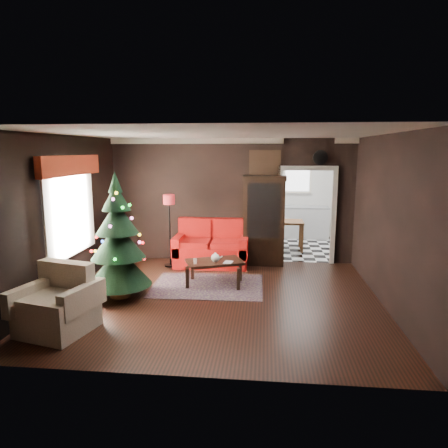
# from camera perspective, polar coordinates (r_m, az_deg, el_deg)

# --- Properties ---
(floor) EXTENTS (5.50, 5.50, 0.00)m
(floor) POSITION_cam_1_polar(r_m,az_deg,el_deg) (7.15, -0.75, -10.41)
(floor) COLOR black
(floor) RESTS_ON ground
(ceiling) EXTENTS (5.50, 5.50, 0.00)m
(ceiling) POSITION_cam_1_polar(r_m,az_deg,el_deg) (6.69, -0.81, 12.63)
(ceiling) COLOR white
(ceiling) RESTS_ON ground
(wall_back) EXTENTS (5.50, 0.00, 5.50)m
(wall_back) POSITION_cam_1_polar(r_m,az_deg,el_deg) (9.24, 1.02, 3.29)
(wall_back) COLOR black
(wall_back) RESTS_ON ground
(wall_front) EXTENTS (5.50, 0.00, 5.50)m
(wall_front) POSITION_cam_1_polar(r_m,az_deg,el_deg) (4.36, -4.61, -4.72)
(wall_front) COLOR black
(wall_front) RESTS_ON ground
(wall_left) EXTENTS (0.00, 5.50, 5.50)m
(wall_left) POSITION_cam_1_polar(r_m,az_deg,el_deg) (7.60, -21.84, 1.03)
(wall_left) COLOR black
(wall_left) RESTS_ON ground
(wall_right) EXTENTS (0.00, 5.50, 5.50)m
(wall_right) POSITION_cam_1_polar(r_m,az_deg,el_deg) (7.02, 22.12, 0.29)
(wall_right) COLOR black
(wall_right) RESTS_ON ground
(doorway) EXTENTS (1.10, 0.10, 2.10)m
(doorway) POSITION_cam_1_polar(r_m,az_deg,el_deg) (9.30, 11.50, 0.95)
(doorway) COLOR #F1E6D0
(doorway) RESTS_ON ground
(left_window) EXTENTS (0.05, 1.60, 1.40)m
(left_window) POSITION_cam_1_polar(r_m,az_deg,el_deg) (7.75, -20.92, 1.63)
(left_window) COLOR white
(left_window) RESTS_ON wall_left
(valance) EXTENTS (0.12, 2.10, 0.35)m
(valance) POSITION_cam_1_polar(r_m,az_deg,el_deg) (7.65, -20.78, 7.71)
(valance) COLOR #9D2C18
(valance) RESTS_ON wall_left
(kitchen_floor) EXTENTS (3.00, 3.00, 0.00)m
(kitchen_floor) POSITION_cam_1_polar(r_m,az_deg,el_deg) (10.97, 10.57, -3.19)
(kitchen_floor) COLOR white
(kitchen_floor) RESTS_ON ground
(kitchen_window) EXTENTS (0.70, 0.06, 0.70)m
(kitchen_window) POSITION_cam_1_polar(r_m,az_deg,el_deg) (12.15, 10.29, 6.23)
(kitchen_window) COLOR white
(kitchen_window) RESTS_ON ground
(rug) EXTENTS (2.10, 1.55, 0.01)m
(rug) POSITION_cam_1_polar(r_m,az_deg,el_deg) (7.75, -2.31, -8.69)
(rug) COLOR #452F3D
(rug) RESTS_ON ground
(loveseat) EXTENTS (1.70, 0.90, 1.00)m
(loveseat) POSITION_cam_1_polar(r_m,az_deg,el_deg) (9.00, -1.78, -2.72)
(loveseat) COLOR #930904
(loveseat) RESTS_ON ground
(curio_cabinet) EXTENTS (0.90, 0.45, 1.90)m
(curio_cabinet) POSITION_cam_1_polar(r_m,az_deg,el_deg) (9.05, 5.62, 0.21)
(curio_cabinet) COLOR black
(curio_cabinet) RESTS_ON ground
(floor_lamp) EXTENTS (0.33, 0.33, 1.56)m
(floor_lamp) POSITION_cam_1_polar(r_m,az_deg,el_deg) (8.77, -7.66, -0.96)
(floor_lamp) COLOR black
(floor_lamp) RESTS_ON ground
(christmas_tree) EXTENTS (1.29, 1.29, 2.12)m
(christmas_tree) POSITION_cam_1_polar(r_m,az_deg,el_deg) (7.18, -14.75, -1.92)
(christmas_tree) COLOR black
(christmas_tree) RESTS_ON ground
(armchair) EXTENTS (1.11, 1.11, 0.94)m
(armchair) POSITION_cam_1_polar(r_m,az_deg,el_deg) (6.23, -22.53, -9.91)
(armchair) COLOR tan
(armchair) RESTS_ON ground
(coffee_table) EXTENTS (1.19, 0.96, 0.46)m
(coffee_table) POSITION_cam_1_polar(r_m,az_deg,el_deg) (7.75, -1.33, -6.84)
(coffee_table) COLOR black
(coffee_table) RESTS_ON rug
(teapot) EXTENTS (0.23, 0.23, 0.18)m
(teapot) POSITION_cam_1_polar(r_m,az_deg,el_deg) (7.56, -1.23, -4.76)
(teapot) COLOR white
(teapot) RESTS_ON coffee_table
(cup_a) EXTENTS (0.07, 0.07, 0.06)m
(cup_a) POSITION_cam_1_polar(r_m,az_deg,el_deg) (7.64, -4.10, -5.09)
(cup_a) COLOR silver
(cup_a) RESTS_ON coffee_table
(cup_b) EXTENTS (0.07, 0.07, 0.05)m
(cup_b) POSITION_cam_1_polar(r_m,az_deg,el_deg) (7.49, -4.09, -5.42)
(cup_b) COLOR silver
(cup_b) RESTS_ON coffee_table
(book) EXTENTS (0.15, 0.04, 0.21)m
(book) POSITION_cam_1_polar(r_m,az_deg,el_deg) (7.54, 0.04, -4.67)
(book) COLOR tan
(book) RESTS_ON coffee_table
(wall_clock) EXTENTS (0.32, 0.32, 0.06)m
(wall_clock) POSITION_cam_1_polar(r_m,az_deg,el_deg) (9.17, 13.41, 9.10)
(wall_clock) COLOR silver
(wall_clock) RESTS_ON wall_back
(painting) EXTENTS (0.62, 0.05, 0.52)m
(painting) POSITION_cam_1_polar(r_m,az_deg,el_deg) (9.10, 5.78, 8.50)
(painting) COLOR #BA803F
(painting) RESTS_ON wall_back
(kitchen_counter) EXTENTS (1.80, 0.60, 0.90)m
(kitchen_counter) POSITION_cam_1_polar(r_m,az_deg,el_deg) (12.06, 10.19, 0.21)
(kitchen_counter) COLOR silver
(kitchen_counter) RESTS_ON ground
(kitchen_table) EXTENTS (0.70, 0.70, 0.75)m
(kitchen_table) POSITION_cam_1_polar(r_m,az_deg,el_deg) (10.58, 9.14, -1.57)
(kitchen_table) COLOR brown
(kitchen_table) RESTS_ON ground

